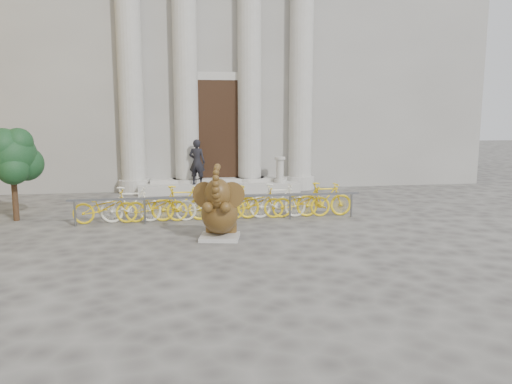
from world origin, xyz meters
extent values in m
plane|color=#474442|center=(0.00, 0.00, 0.00)|extent=(80.00, 80.00, 0.00)
cube|color=gray|center=(0.00, 15.00, 6.00)|extent=(22.00, 10.00, 12.00)
cube|color=black|center=(0.00, 9.92, 2.30)|extent=(2.40, 0.16, 4.00)
cylinder|color=#A8A59E|center=(-3.20, 9.80, 4.00)|extent=(0.90, 0.90, 8.00)
cylinder|color=#A8A59E|center=(-1.20, 9.80, 4.00)|extent=(0.90, 0.90, 8.00)
cylinder|color=#A8A59E|center=(1.20, 9.80, 4.00)|extent=(0.90, 0.90, 8.00)
cylinder|color=#A8A59E|center=(3.20, 9.80, 4.00)|extent=(0.90, 0.90, 8.00)
cube|color=#A8A59E|center=(0.00, 9.40, 0.18)|extent=(6.00, 1.20, 0.36)
cube|color=#A8A59E|center=(-0.60, 2.33, 0.05)|extent=(1.06, 0.99, 0.09)
ellipsoid|color=black|center=(-0.56, 2.53, 0.37)|extent=(0.90, 0.87, 0.59)
ellipsoid|color=black|center=(-0.60, 2.35, 0.62)|extent=(1.08, 1.25, 0.95)
cylinder|color=black|center=(-0.78, 2.69, 0.21)|extent=(0.32, 0.32, 0.24)
cylinder|color=black|center=(-0.30, 2.60, 0.21)|extent=(0.32, 0.32, 0.24)
cylinder|color=black|center=(-0.87, 2.03, 0.81)|extent=(0.32, 0.58, 0.36)
cylinder|color=black|center=(-0.47, 1.95, 0.81)|extent=(0.32, 0.58, 0.36)
ellipsoid|color=black|center=(-0.66, 2.03, 1.14)|extent=(0.73, 0.70, 0.73)
cylinder|color=black|center=(-0.95, 2.19, 1.10)|extent=(0.57, 0.34, 0.62)
cylinder|color=black|center=(-0.34, 2.07, 1.10)|extent=(0.62, 0.12, 0.62)
cone|color=beige|center=(-0.81, 1.87, 0.99)|extent=(0.08, 0.21, 0.10)
cone|color=beige|center=(-0.59, 1.82, 0.99)|extent=(0.15, 0.22, 0.10)
cube|color=slate|center=(-0.46, 4.25, 0.70)|extent=(8.05, 0.06, 0.06)
cylinder|color=slate|center=(-4.29, 4.25, 0.35)|extent=(0.06, 0.06, 0.70)
cylinder|color=slate|center=(-2.47, 4.25, 0.35)|extent=(0.06, 0.06, 0.70)
cylinder|color=slate|center=(-0.46, 4.25, 0.35)|extent=(0.06, 0.06, 0.70)
cylinder|color=slate|center=(1.56, 4.25, 0.35)|extent=(0.06, 0.06, 0.70)
cylinder|color=slate|center=(3.37, 4.25, 0.35)|extent=(0.06, 0.06, 0.70)
imported|color=yellow|center=(-3.54, 4.50, 0.50)|extent=(1.70, 0.50, 1.00)
imported|color=silver|center=(-2.86, 4.50, 0.50)|extent=(1.66, 0.47, 1.00)
imported|color=yellow|center=(-2.17, 4.50, 0.50)|extent=(1.70, 0.50, 1.00)
imported|color=yellow|center=(-1.49, 4.50, 0.50)|extent=(1.66, 0.47, 1.00)
imported|color=silver|center=(-0.80, 4.50, 0.50)|extent=(1.70, 0.50, 1.00)
imported|color=yellow|center=(-0.12, 4.50, 0.50)|extent=(1.66, 0.47, 1.00)
imported|color=yellow|center=(0.57, 4.50, 0.50)|extent=(1.70, 0.50, 1.00)
imported|color=silver|center=(1.26, 4.50, 0.50)|extent=(1.66, 0.47, 1.00)
imported|color=yellow|center=(1.94, 4.50, 0.50)|extent=(1.70, 0.50, 1.00)
imported|color=yellow|center=(2.63, 4.50, 0.50)|extent=(1.66, 0.47, 1.00)
cylinder|color=#332114|center=(-6.06, 5.26, 0.79)|extent=(0.16, 0.16, 1.58)
sphere|color=black|center=(-6.06, 5.26, 1.84)|extent=(1.32, 1.32, 1.32)
sphere|color=black|center=(-5.76, 5.43, 1.58)|extent=(0.96, 0.96, 0.96)
sphere|color=black|center=(-6.33, 5.48, 1.67)|extent=(0.88, 0.88, 0.88)
sphere|color=black|center=(-5.98, 5.00, 1.49)|extent=(0.88, 0.88, 0.88)
sphere|color=black|center=(-6.20, 5.08, 2.10)|extent=(0.96, 0.96, 0.96)
sphere|color=black|center=(-5.84, 5.17, 2.19)|extent=(0.79, 0.79, 0.79)
imported|color=black|center=(-0.86, 9.05, 1.19)|extent=(0.71, 0.60, 1.67)
cylinder|color=#A8A59E|center=(2.26, 9.10, 0.42)|extent=(0.40, 0.40, 0.12)
cylinder|color=#A8A59E|center=(2.26, 9.10, 0.81)|extent=(0.28, 0.28, 0.90)
cylinder|color=#A8A59E|center=(2.26, 9.10, 1.29)|extent=(0.40, 0.40, 0.10)
camera|label=1|loc=(-1.55, -9.30, 3.01)|focal=35.00mm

